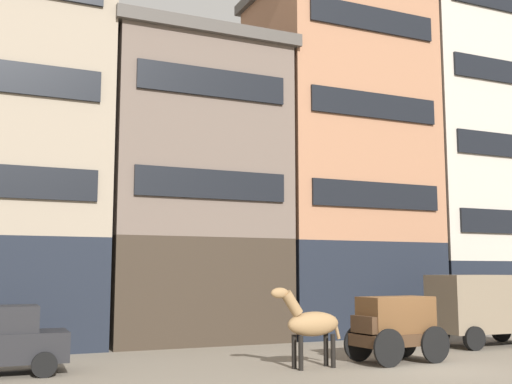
# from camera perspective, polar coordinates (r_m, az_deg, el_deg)

# --- Properties ---
(ground_plane) EXTENTS (120.00, 120.00, 0.00)m
(ground_plane) POSITION_cam_1_polar(r_m,az_deg,el_deg) (19.35, 15.12, -15.13)
(ground_plane) COLOR slate
(building_far_left) EXTENTS (7.61, 6.64, 15.08)m
(building_far_left) POSITION_cam_1_polar(r_m,az_deg,el_deg) (25.71, -21.81, 4.16)
(building_far_left) COLOR black
(building_far_left) RESTS_ON ground_plane
(building_center_left) EXTENTS (7.59, 6.64, 12.43)m
(building_center_left) POSITION_cam_1_polar(r_m,az_deg,el_deg) (26.72, -6.24, 0.39)
(building_center_left) COLOR #33281E
(building_center_left) RESTS_ON ground_plane
(building_center_right) EXTENTS (7.98, 6.64, 16.22)m
(building_center_right) POSITION_cam_1_polar(r_m,az_deg,el_deg) (30.09, 7.44, 3.20)
(building_center_right) COLOR black
(building_center_right) RESTS_ON ground_plane
(building_far_right) EXTENTS (7.85, 6.64, 18.38)m
(building_far_right) POSITION_cam_1_polar(r_m,az_deg,el_deg) (34.78, 18.15, 3.90)
(building_far_right) COLOR black
(building_far_right) RESTS_ON ground_plane
(cargo_wagon) EXTENTS (3.01, 1.72, 1.98)m
(cargo_wagon) POSITION_cam_1_polar(r_m,az_deg,el_deg) (20.15, 12.47, -11.60)
(cargo_wagon) COLOR #3D2819
(cargo_wagon) RESTS_ON ground_plane
(draft_horse) EXTENTS (2.35, 0.73, 2.30)m
(draft_horse) POSITION_cam_1_polar(r_m,az_deg,el_deg) (18.56, 4.95, -11.75)
(draft_horse) COLOR #937047
(draft_horse) RESTS_ON ground_plane
(delivery_truck_far) EXTENTS (4.40, 2.25, 2.62)m
(delivery_truck_far) POSITION_cam_1_polar(r_m,az_deg,el_deg) (25.42, 19.92, -9.77)
(delivery_truck_far) COLOR black
(delivery_truck_far) RESTS_ON ground_plane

